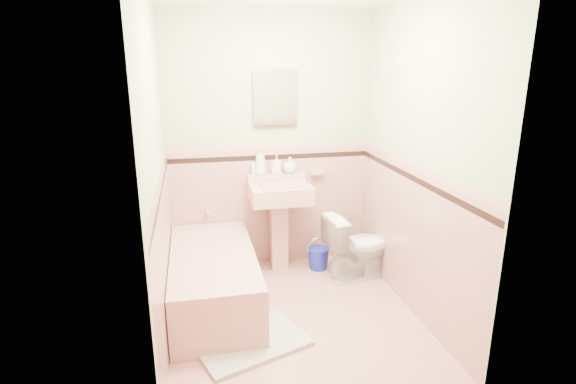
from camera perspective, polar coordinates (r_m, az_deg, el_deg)
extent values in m
plane|color=tan|center=(3.88, 0.80, -15.37)|extent=(2.20, 2.20, 0.00)
plane|color=beige|center=(4.46, -2.29, 6.06)|extent=(2.50, 0.00, 2.50)
plane|color=beige|center=(2.38, 6.80, -3.03)|extent=(2.50, 0.00, 2.50)
plane|color=beige|center=(3.33, -16.16, 1.97)|extent=(0.00, 2.50, 2.50)
plane|color=beige|center=(3.75, 15.99, 3.52)|extent=(0.00, 2.50, 2.50)
plane|color=tan|center=(4.60, -2.18, -1.96)|extent=(2.00, 0.00, 2.00)
plane|color=tan|center=(2.67, 6.24, -16.22)|extent=(2.00, 0.00, 2.00)
plane|color=tan|center=(3.54, -15.14, -8.28)|extent=(0.00, 2.20, 2.20)
plane|color=tan|center=(3.93, 15.10, -5.77)|extent=(0.00, 2.20, 2.20)
plane|color=black|center=(4.46, -2.23, 4.38)|extent=(2.00, 0.00, 2.00)
plane|color=black|center=(2.44, 6.56, -5.77)|extent=(2.00, 0.00, 2.00)
plane|color=black|center=(3.36, -15.68, -0.16)|extent=(0.00, 2.20, 2.20)
plane|color=black|center=(3.77, 15.59, 1.59)|extent=(0.00, 2.20, 2.20)
plane|color=tan|center=(4.45, -2.25, 5.64)|extent=(2.00, 0.00, 2.00)
plane|color=tan|center=(2.41, 6.64, -3.56)|extent=(2.00, 0.00, 2.00)
plane|color=tan|center=(3.33, -15.81, 1.49)|extent=(0.00, 2.20, 2.20)
plane|color=tan|center=(3.75, 15.71, 3.07)|extent=(0.00, 2.20, 2.20)
cube|color=tan|center=(3.99, -9.30, -10.98)|extent=(0.70, 1.50, 0.45)
cylinder|color=silver|center=(4.50, -10.03, -2.23)|extent=(0.04, 0.12, 0.04)
cylinder|color=silver|center=(4.43, -1.39, 2.04)|extent=(0.02, 0.02, 0.10)
cube|color=white|center=(4.38, -1.63, 11.82)|extent=(0.38, 0.04, 0.48)
cube|color=tan|center=(4.58, 3.64, 2.49)|extent=(0.13, 0.08, 0.04)
imported|color=#B2B2B2|center=(4.41, -3.50, 3.83)|extent=(0.11, 0.11, 0.26)
imported|color=#B2B2B2|center=(4.45, -1.43, 3.47)|extent=(0.11, 0.11, 0.18)
imported|color=#B2B2B2|center=(4.48, 0.25, 3.40)|extent=(0.16, 0.16, 0.16)
cylinder|color=white|center=(4.42, -4.36, 2.91)|extent=(0.04, 0.04, 0.12)
imported|color=white|center=(4.43, 8.76, -6.70)|extent=(0.68, 0.45, 0.65)
cube|color=#92A186|center=(3.56, -4.71, -18.30)|extent=(0.93, 0.77, 0.03)
cube|color=#BF1E59|center=(3.54, -5.31, -17.62)|extent=(0.18, 0.13, 0.07)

